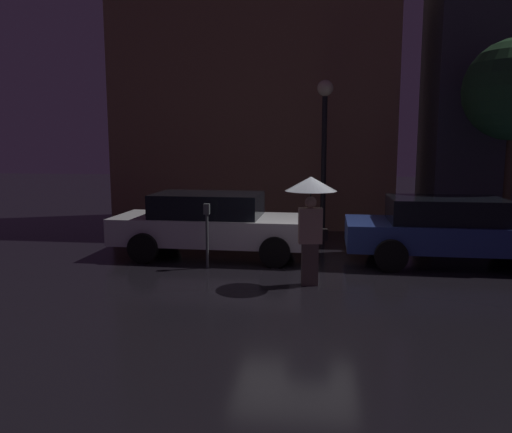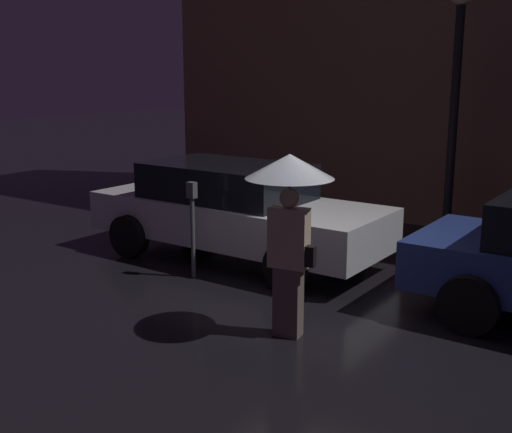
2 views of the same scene
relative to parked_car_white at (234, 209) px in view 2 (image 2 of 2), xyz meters
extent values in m
plane|color=black|center=(1.98, -1.33, -0.77)|extent=(60.00, 60.00, 0.00)
cube|color=silver|center=(0.05, 0.00, -0.14)|extent=(4.68, 1.82, 0.60)
cube|color=black|center=(-0.14, 0.00, 0.43)|extent=(2.44, 1.57, 0.53)
cylinder|color=black|center=(1.49, 0.87, -0.44)|extent=(0.66, 0.22, 0.66)
cylinder|color=black|center=(1.49, -0.87, -0.44)|extent=(0.66, 0.22, 0.66)
cylinder|color=black|center=(-1.39, 0.87, -0.44)|extent=(0.66, 0.22, 0.66)
cylinder|color=black|center=(-1.39, -0.87, -0.44)|extent=(0.66, 0.22, 0.66)
cylinder|color=black|center=(3.86, 0.85, -0.43)|extent=(0.67, 0.22, 0.67)
cylinder|color=black|center=(3.86, -0.94, -0.43)|extent=(0.67, 0.22, 0.67)
cube|color=#66564C|center=(2.25, -2.10, -0.38)|extent=(0.32, 0.24, 0.78)
cube|color=#D1B293|center=(2.25, -2.10, 0.34)|extent=(0.45, 0.26, 0.65)
sphere|color=tan|center=(2.25, -2.10, 0.77)|extent=(0.21, 0.21, 0.21)
cylinder|color=black|center=(2.25, -2.10, 0.59)|extent=(0.02, 0.02, 0.77)
cone|color=silver|center=(2.25, -2.10, 1.10)|extent=(0.94, 0.94, 0.26)
cube|color=black|center=(2.48, -2.10, 0.17)|extent=(0.17, 0.12, 0.22)
cylinder|color=#4C5154|center=(0.10, -1.11, -0.20)|extent=(0.06, 0.06, 1.13)
cube|color=#4C5154|center=(0.10, -1.11, 0.48)|extent=(0.12, 0.10, 0.22)
cylinder|color=black|center=(2.48, 2.52, 1.14)|extent=(0.14, 0.14, 3.81)
camera|label=1|loc=(2.44, -11.08, 1.83)|focal=35.00mm
camera|label=2|loc=(5.65, -7.73, 2.07)|focal=45.00mm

